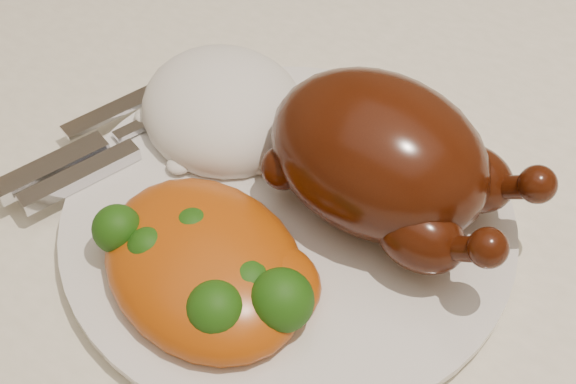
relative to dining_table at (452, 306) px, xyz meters
The scene contains 7 objects.
dining_table is the anchor object (origin of this frame).
tablecloth 0.07m from the dining_table, ahead, with size 1.73×1.03×0.18m.
dinner_plate 0.16m from the dining_table, 140.77° to the right, with size 0.27×0.27×0.01m, color white.
roast_chicken 0.17m from the dining_table, 143.85° to the right, with size 0.17×0.11×0.09m.
rice_mound 0.22m from the dining_table, 168.84° to the right, with size 0.15×0.15×0.06m.
mac_and_cheese 0.21m from the dining_table, 124.87° to the right, with size 0.16×0.15×0.05m.
cutlery 0.28m from the dining_table, 154.69° to the right, with size 0.06×0.18×0.01m.
Camera 1 is at (0.09, -0.33, 1.16)m, focal length 50.00 mm.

